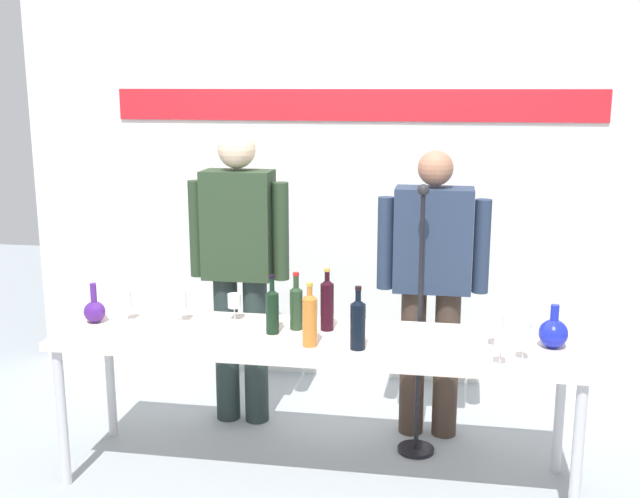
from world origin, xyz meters
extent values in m
plane|color=#98A1A6|center=(0.00, 0.00, 0.00)|extent=(10.00, 10.00, 0.00)
cube|color=silver|center=(0.00, 1.44, 1.50)|extent=(4.49, 0.10, 3.00)
cube|color=red|center=(0.00, 1.38, 1.84)|extent=(3.14, 0.01, 0.20)
cube|color=beige|center=(0.00, 0.00, 0.74)|extent=(2.56, 0.64, 0.04)
cylinder|color=silver|center=(-1.22, -0.27, 0.36)|extent=(0.05, 0.05, 0.72)
cylinder|color=silver|center=(1.22, -0.27, 0.36)|extent=(0.05, 0.05, 0.72)
cylinder|color=silver|center=(-1.22, 0.27, 0.36)|extent=(0.05, 0.05, 0.72)
cylinder|color=silver|center=(1.22, 0.27, 0.36)|extent=(0.05, 0.05, 0.72)
sphere|color=#4C2082|center=(-1.16, 0.03, 0.81)|extent=(0.11, 0.11, 0.11)
cylinder|color=#4C2082|center=(-1.16, 0.03, 0.91)|extent=(0.03, 0.03, 0.11)
sphere|color=#1925BB|center=(1.13, 0.03, 0.82)|extent=(0.14, 0.14, 0.14)
cylinder|color=#1925BB|center=(1.13, 0.03, 0.92)|extent=(0.04, 0.04, 0.08)
cylinder|color=#24312F|center=(-0.64, 0.61, 0.44)|extent=(0.14, 0.14, 0.88)
cylinder|color=#24312F|center=(-0.46, 0.61, 0.44)|extent=(0.14, 0.14, 0.88)
cube|color=#273B25|center=(-0.55, 0.61, 1.18)|extent=(0.39, 0.22, 0.62)
cylinder|color=#273B25|center=(-0.80, 0.61, 1.15)|extent=(0.09, 0.09, 0.56)
cylinder|color=#273B25|center=(-0.30, 0.61, 1.15)|extent=(0.09, 0.09, 0.56)
sphere|color=beige|center=(-0.55, 0.61, 1.61)|extent=(0.21, 0.21, 0.21)
cylinder|color=#3F2F25|center=(0.45, 0.61, 0.43)|extent=(0.14, 0.14, 0.85)
cylinder|color=#3F2F25|center=(0.64, 0.61, 0.43)|extent=(0.14, 0.14, 0.85)
cube|color=#25344D|center=(0.55, 0.61, 1.14)|extent=(0.42, 0.22, 0.57)
cylinder|color=#25344D|center=(0.29, 0.61, 1.11)|extent=(0.09, 0.09, 0.51)
cylinder|color=#25344D|center=(0.81, 0.61, 1.11)|extent=(0.09, 0.09, 0.51)
sphere|color=#9F6C52|center=(0.55, 0.61, 1.53)|extent=(0.19, 0.19, 0.19)
cylinder|color=#223C23|center=(-0.11, 0.10, 0.86)|extent=(0.06, 0.06, 0.20)
cone|color=#223C23|center=(-0.11, 0.10, 0.97)|extent=(0.06, 0.06, 0.03)
cylinder|color=#223C23|center=(-0.11, 0.10, 1.00)|extent=(0.03, 0.03, 0.08)
cylinder|color=red|center=(-0.11, 0.10, 1.04)|extent=(0.03, 0.03, 0.02)
cylinder|color=black|center=(-0.22, 0.01, 0.86)|extent=(0.06, 0.06, 0.20)
cone|color=black|center=(-0.22, 0.01, 0.97)|extent=(0.06, 0.06, 0.03)
cylinder|color=black|center=(-0.22, 0.01, 1.00)|extent=(0.02, 0.02, 0.08)
cylinder|color=black|center=(-0.22, 0.01, 1.05)|extent=(0.03, 0.03, 0.02)
cylinder|color=black|center=(0.23, -0.14, 0.86)|extent=(0.07, 0.07, 0.22)
cone|color=black|center=(0.23, -0.14, 0.98)|extent=(0.07, 0.07, 0.03)
cylinder|color=black|center=(0.23, -0.14, 1.01)|extent=(0.03, 0.03, 0.07)
cylinder|color=black|center=(0.23, -0.14, 1.05)|extent=(0.03, 0.03, 0.02)
cylinder|color=#C77029|center=(0.00, -0.14, 0.87)|extent=(0.07, 0.07, 0.23)
cone|color=#C77029|center=(0.00, -0.14, 1.00)|extent=(0.07, 0.07, 0.03)
cylinder|color=#C77029|center=(0.00, -0.14, 1.02)|extent=(0.03, 0.03, 0.06)
cylinder|color=gold|center=(0.00, -0.14, 1.06)|extent=(0.03, 0.03, 0.02)
cylinder|color=black|center=(0.04, 0.11, 0.88)|extent=(0.07, 0.07, 0.24)
cone|color=black|center=(0.04, 0.11, 1.01)|extent=(0.07, 0.07, 0.03)
cylinder|color=black|center=(0.04, 0.11, 1.03)|extent=(0.02, 0.02, 0.06)
cylinder|color=gold|center=(0.04, 0.11, 1.07)|extent=(0.03, 0.03, 0.02)
cylinder|color=white|center=(-0.46, 0.19, 0.76)|extent=(0.06, 0.06, 0.00)
cylinder|color=white|center=(-0.46, 0.19, 0.79)|extent=(0.01, 0.01, 0.07)
cylinder|color=white|center=(-0.46, 0.19, 0.86)|extent=(0.07, 0.07, 0.07)
cylinder|color=white|center=(-0.73, 0.12, 0.76)|extent=(0.06, 0.06, 0.00)
cylinder|color=white|center=(-0.73, 0.12, 0.79)|extent=(0.01, 0.01, 0.07)
cylinder|color=white|center=(-0.73, 0.12, 0.87)|extent=(0.06, 0.06, 0.09)
cylinder|color=white|center=(-1.01, 0.09, 0.76)|extent=(0.06, 0.06, 0.00)
cylinder|color=white|center=(-1.01, 0.09, 0.80)|extent=(0.01, 0.01, 0.07)
cylinder|color=white|center=(-1.01, 0.09, 0.87)|extent=(0.06, 0.06, 0.08)
cylinder|color=white|center=(0.86, 0.00, 0.76)|extent=(0.06, 0.06, 0.00)
cylinder|color=white|center=(0.86, 0.00, 0.79)|extent=(0.01, 0.01, 0.07)
cylinder|color=white|center=(0.86, 0.00, 0.87)|extent=(0.07, 0.07, 0.08)
cylinder|color=white|center=(0.87, -0.24, 0.76)|extent=(0.06, 0.06, 0.00)
cylinder|color=white|center=(0.87, -0.24, 0.79)|extent=(0.01, 0.01, 0.07)
cylinder|color=white|center=(0.87, -0.24, 0.86)|extent=(0.06, 0.06, 0.08)
cylinder|color=white|center=(0.97, -0.16, 0.76)|extent=(0.06, 0.06, 0.00)
cylinder|color=white|center=(0.97, -0.16, 0.79)|extent=(0.01, 0.01, 0.06)
cylinder|color=white|center=(0.97, -0.16, 0.86)|extent=(0.06, 0.06, 0.08)
cylinder|color=white|center=(0.99, -0.03, 0.76)|extent=(0.06, 0.06, 0.00)
cylinder|color=white|center=(0.99, -0.03, 0.79)|extent=(0.01, 0.01, 0.06)
cylinder|color=white|center=(0.99, -0.03, 0.86)|extent=(0.06, 0.06, 0.07)
cylinder|color=black|center=(0.49, 0.37, 0.01)|extent=(0.20, 0.20, 0.02)
cylinder|color=black|center=(0.49, 0.37, 0.71)|extent=(0.02, 0.02, 1.41)
sphere|color=#232328|center=(0.49, 0.37, 1.44)|extent=(0.06, 0.06, 0.06)
camera|label=1|loc=(0.61, -3.45, 1.96)|focal=42.18mm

